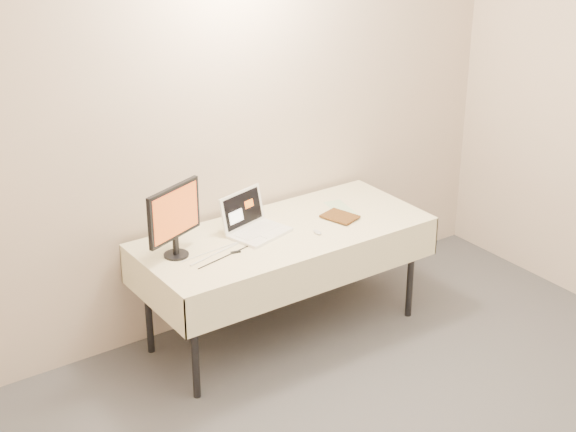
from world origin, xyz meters
TOP-DOWN VIEW (x-y plane):
  - back_wall at (0.00, 2.50)m, footprint 4.00×0.10m
  - table at (0.00, 2.05)m, footprint 1.86×0.81m
  - laptop at (-0.17, 2.14)m, footprint 0.42×0.38m
  - monitor at (-0.72, 2.12)m, footprint 0.40×0.19m
  - book at (0.33, 1.97)m, footprint 0.16×0.07m
  - alarm_clock at (-0.22, 2.29)m, footprint 0.11×0.06m
  - clicker at (0.15, 1.89)m, footprint 0.04×0.08m
  - paper_form at (0.50, 2.10)m, footprint 0.18×0.33m
  - usb_dongle at (-0.41, 1.95)m, footprint 0.06×0.03m

SIDE VIEW (x-z plane):
  - table at x=0.00m, z-range 0.31..1.05m
  - paper_form at x=0.50m, z-range 0.74..0.74m
  - usb_dongle at x=-0.41m, z-range 0.74..0.75m
  - clicker at x=0.15m, z-range 0.74..0.76m
  - alarm_clock at x=-0.22m, z-range 0.74..0.78m
  - laptop at x=-0.17m, z-range 0.67..0.92m
  - book at x=0.33m, z-range 0.74..0.95m
  - monitor at x=-0.72m, z-range 0.78..1.21m
  - back_wall at x=0.00m, z-range 0.00..2.70m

